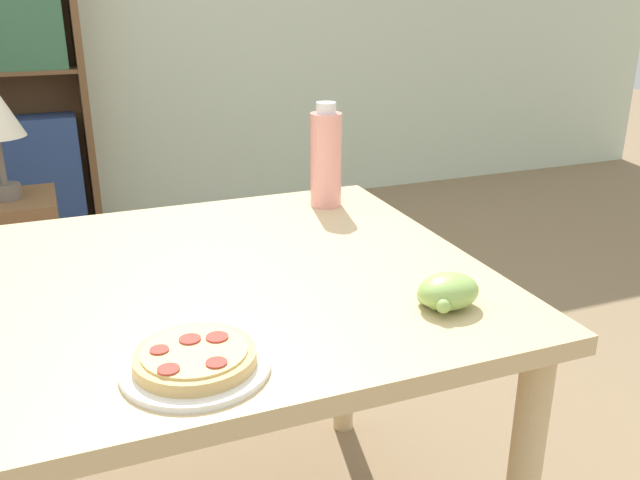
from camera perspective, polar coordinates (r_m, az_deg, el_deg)
dining_table at (r=1.36m, az=-12.37°, el=-7.10°), size 1.21×0.93×0.75m
pizza_on_plate at (r=1.01m, az=-10.46°, el=-9.97°), size 0.22×0.22×0.04m
grape_bunch at (r=1.19m, az=10.69°, el=-4.31°), size 0.11×0.09×0.06m
drink_bottle at (r=1.69m, az=0.50°, el=6.92°), size 0.08×0.08×0.26m
bookshelf at (r=3.80m, az=-24.29°, el=11.70°), size 0.68×0.30×1.74m
side_table at (r=2.88m, az=-24.07°, el=-1.79°), size 0.34×0.34×0.52m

